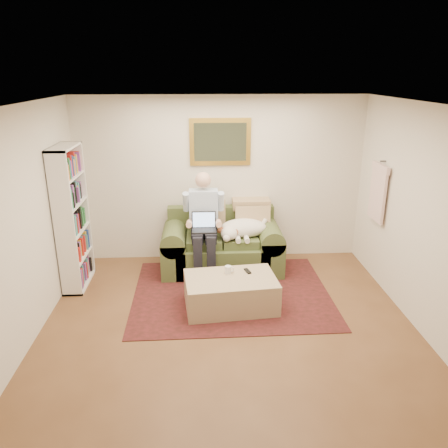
{
  "coord_description": "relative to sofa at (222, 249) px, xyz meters",
  "views": [
    {
      "loc": [
        -0.3,
        -4.23,
        2.92
      ],
      "look_at": [
        0.0,
        1.39,
        0.95
      ],
      "focal_mm": 35.0,
      "sensor_mm": 36.0,
      "label": 1
    }
  ],
  "objects": [
    {
      "name": "sleeping_dog",
      "position": [
        0.33,
        -0.09,
        0.38
      ],
      "size": [
        0.75,
        0.47,
        0.28
      ],
      "primitive_type": null,
      "color": "white",
      "rests_on": "sofa"
    },
    {
      "name": "ottoman",
      "position": [
        0.05,
        -1.21,
        -0.1
      ],
      "size": [
        1.23,
        0.85,
        0.42
      ],
      "primitive_type": "cube",
      "rotation": [
        0.0,
        0.0,
        0.1
      ],
      "color": "tan",
      "rests_on": "room_shell"
    },
    {
      "name": "wall_mirror",
      "position": [
        -0.0,
        0.46,
        1.59
      ],
      "size": [
        0.94,
        0.04,
        0.72
      ],
      "color": "gold",
      "rests_on": "room_shell"
    },
    {
      "name": "seated_man",
      "position": [
        -0.27,
        -0.17,
        0.45
      ],
      "size": [
        0.6,
        0.86,
        1.53
      ],
      "primitive_type": null,
      "color": "#8CAAD8",
      "rests_on": "sofa"
    },
    {
      "name": "coffee_mug",
      "position": [
        0.03,
        -1.06,
        0.16
      ],
      "size": [
        0.08,
        0.08,
        0.1
      ],
      "primitive_type": "cylinder",
      "color": "white",
      "rests_on": "ottoman"
    },
    {
      "name": "tv_remote",
      "position": [
        0.29,
        -1.04,
        0.12
      ],
      "size": [
        0.09,
        0.16,
        0.02
      ],
      "primitive_type": "cube",
      "rotation": [
        0.0,
        0.0,
        0.28
      ],
      "color": "black",
      "rests_on": "ottoman"
    },
    {
      "name": "sofa",
      "position": [
        0.0,
        0.0,
        0.0
      ],
      "size": [
        1.82,
        0.92,
        1.09
      ],
      "color": "#424F29",
      "rests_on": "room_shell"
    },
    {
      "name": "room_shell",
      "position": [
        -0.0,
        -1.65,
        0.99
      ],
      "size": [
        4.51,
        5.0,
        2.61
      ],
      "color": "brown",
      "rests_on": "ground"
    },
    {
      "name": "rug",
      "position": [
        0.09,
        -0.83,
        -0.31
      ],
      "size": [
        2.71,
        2.18,
        0.01
      ],
      "primitive_type": "cube",
      "rotation": [
        0.0,
        0.0,
        0.01
      ],
      "color": "black",
      "rests_on": "room_shell"
    },
    {
      "name": "bookshelf",
      "position": [
        -2.1,
        -0.41,
        0.69
      ],
      "size": [
        0.28,
        0.8,
        2.0
      ],
      "primitive_type": null,
      "color": "white",
      "rests_on": "room_shell"
    },
    {
      "name": "hanging_shirt",
      "position": [
        2.19,
        -0.41,
        1.04
      ],
      "size": [
        0.06,
        0.52,
        0.9
      ],
      "primitive_type": null,
      "color": "beige",
      "rests_on": "room_shell"
    },
    {
      "name": "laptop",
      "position": [
        -0.27,
        -0.24,
        0.49
      ],
      "size": [
        0.35,
        0.28,
        0.26
      ],
      "color": "black",
      "rests_on": "seated_man"
    }
  ]
}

